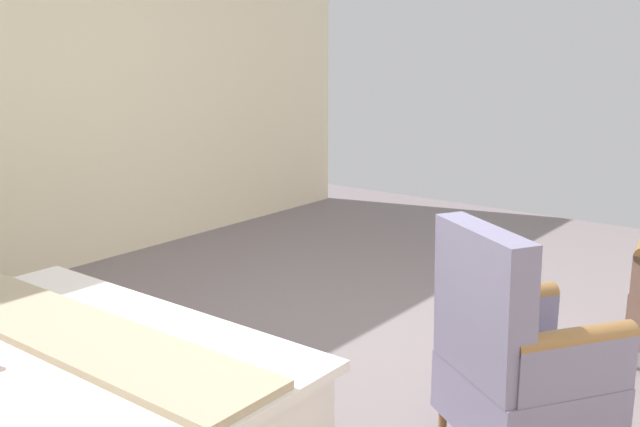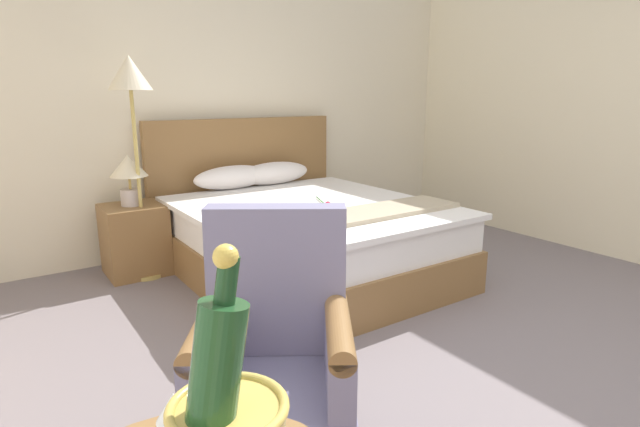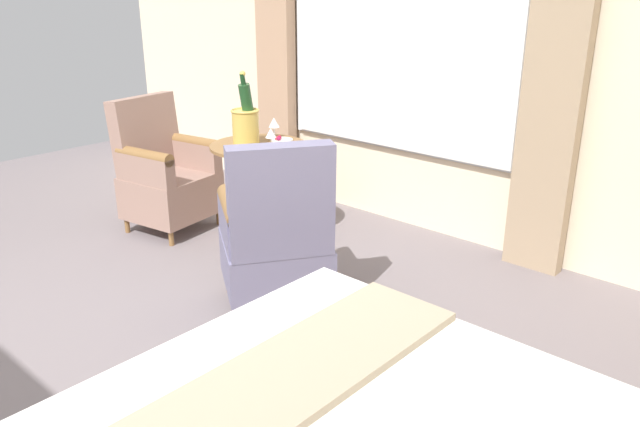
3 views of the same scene
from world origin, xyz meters
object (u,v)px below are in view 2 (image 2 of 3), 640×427
object	(u,v)px
bedside_lamp	(129,172)
wine_glass_near_bucket	(174,411)
bed	(301,233)
nightstand	(135,240)
armchair_by_window	(275,362)
floor_lamp_brass	(131,95)

from	to	relation	value
bedside_lamp	wine_glass_near_bucket	distance (m)	3.19
bed	nightstand	xyz separation A→B (m)	(-1.10, 0.74, -0.05)
bedside_lamp	armchair_by_window	world-z (taller)	armchair_by_window
bedside_lamp	floor_lamp_brass	bearing A→B (deg)	-68.29
wine_glass_near_bucket	bed	bearing A→B (deg)	53.06
nightstand	bedside_lamp	xyz separation A→B (m)	(-0.00, -0.00, 0.54)
nightstand	wine_glass_near_bucket	bearing A→B (deg)	-102.46
nightstand	floor_lamp_brass	bearing A→B (deg)	-68.30
bedside_lamp	floor_lamp_brass	xyz separation A→B (m)	(0.04, -0.10, 0.57)
floor_lamp_brass	nightstand	bearing A→B (deg)	111.70
bed	nightstand	world-z (taller)	bed
nightstand	bedside_lamp	bearing A→B (deg)	-180.00
wine_glass_near_bucket	bedside_lamp	bearing A→B (deg)	77.54
bed	armchair_by_window	bearing A→B (deg)	-124.88
bedside_lamp	armchair_by_window	bearing A→B (deg)	-92.93
bed	armchair_by_window	distance (m)	2.15
floor_lamp_brass	armchair_by_window	xyz separation A→B (m)	(-0.17, -2.39, -0.96)
nightstand	wine_glass_near_bucket	size ratio (longest dim) A/B	3.89
floor_lamp_brass	wine_glass_near_bucket	size ratio (longest dim) A/B	11.71
nightstand	wine_glass_near_bucket	xyz separation A→B (m)	(-0.69, -3.11, 0.53)
wine_glass_near_bucket	nightstand	bearing A→B (deg)	77.54
nightstand	bedside_lamp	size ratio (longest dim) A/B	1.41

